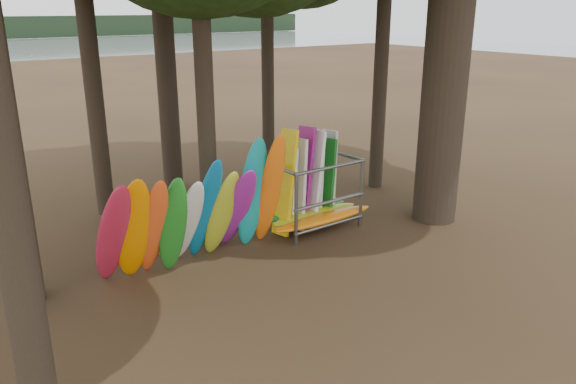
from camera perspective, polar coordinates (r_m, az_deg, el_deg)
ground at (r=13.40m, az=3.98°, el=-7.29°), size 120.00×120.00×0.00m
kayak_row at (r=12.87m, az=-9.23°, el=-2.33°), size 4.66×1.99×3.17m
storage_rack at (r=15.23m, az=2.40°, el=-0.34°), size 3.24×1.58×2.82m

